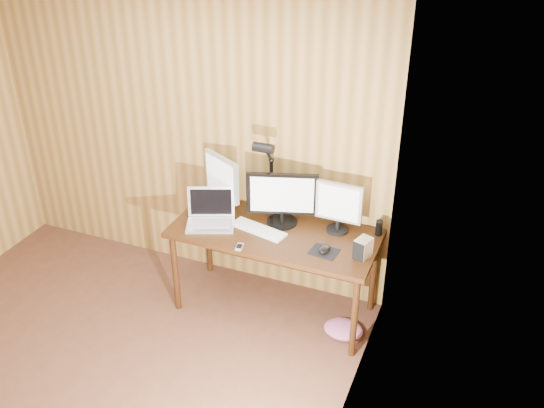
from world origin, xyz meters
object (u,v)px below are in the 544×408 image
Objects in this scene: hard_drive at (363,248)px; desk_lamp at (267,166)px; phone at (239,247)px; laptop at (211,215)px; mouse at (324,249)px; keyboard at (259,229)px; speaker at (379,228)px; monitor_center at (282,198)px; monitor_left at (222,180)px; monitor_right at (339,206)px; desk at (278,240)px.

desk_lamp is (-0.86, 0.30, 0.36)m from hard_drive.
desk_lamp reaches higher than phone.
mouse is (0.96, -0.08, -0.04)m from laptop.
keyboard is 0.92m from speaker.
phone is at bearing -161.94° from mouse.
monitor_center is at bearing 58.27° from phone.
monitor_left is 0.67m from phone.
laptop is at bearing -138.14° from desk_lamp.
monitor_left is 3.92× the size of mouse.
monitor_left is 1.29m from hard_drive.
speaker is at bearing 12.64° from monitor_right.
keyboard is 0.67× the size of desk_lamp.
hard_drive is 0.98m from desk_lamp.
mouse is at bearing 5.21° from phone.
monitor_right is at bearing 14.90° from desk.
monitor_center reaches higher than speaker.
mouse is 1.14× the size of phone.
hard_drive is (1.25, -0.27, -0.17)m from monitor_left.
desk_lamp reaches higher than monitor_center.
monitor_left is 1.13× the size of monitor_right.
laptop is (0.01, -0.24, -0.18)m from monitor_left.
monitor_left reaches higher than keyboard.
desk is 10.20× the size of hard_drive.
keyboard is 3.77× the size of speaker.
phone is 0.67m from desk_lamp.
monitor_right is at bearing -11.01° from monitor_center.
laptop is 0.40m from keyboard.
mouse reaches higher than keyboard.
monitor_left is at bearing 157.19° from monitor_center.
monitor_right is at bearing 2.54° from desk_lamp.
mouse is 0.28m from hard_drive.
keyboard is at bearing -143.73° from monitor_center.
laptop reaches higher than mouse.
mouse is (0.44, -0.20, 0.15)m from desk.
monitor_left is at bearing 167.31° from desk.
phone is (-0.16, -0.37, 0.13)m from desk.
speaker is at bearing -8.70° from laptop.
monitor_left reaches higher than hard_drive.
laptop reaches higher than desk.
hard_drive is (0.71, -0.15, 0.20)m from desk.
desk_lamp reaches higher than mouse.
desk is 13.62× the size of mouse.
monitor_center is at bearing 66.91° from keyboard.
desk is 0.76m from hard_drive.
hard_drive is 0.23× the size of desk_lamp.
desk is 0.66m from monitor_left.
monitor_right is 0.87× the size of keyboard.
phone is at bearing -148.70° from speaker.
monitor_right is 0.64m from keyboard.
mouse is 0.94× the size of speaker.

